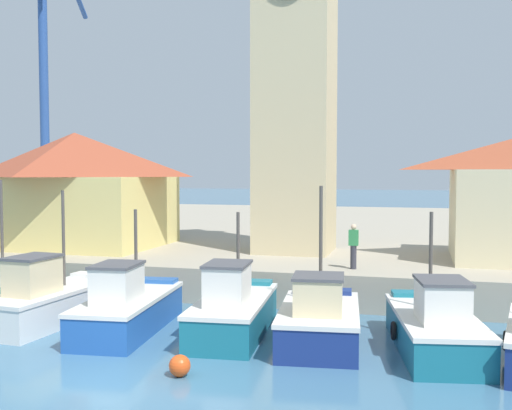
% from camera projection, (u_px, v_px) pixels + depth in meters
% --- Properties ---
extents(ground_plane, '(300.00, 300.00, 0.00)m').
position_uv_depth(ground_plane, '(97.00, 388.00, 13.23)').
color(ground_plane, teal).
extents(quay_wharf, '(120.00, 40.00, 1.28)m').
position_uv_depth(quay_wharf, '(315.00, 233.00, 40.57)').
color(quay_wharf, '#A89E89').
rests_on(quay_wharf, ground).
extents(fishing_boat_left_inner, '(2.23, 5.16, 4.17)m').
position_uv_depth(fishing_boat_left_inner, '(50.00, 300.00, 18.84)').
color(fishing_boat_left_inner, silver).
rests_on(fishing_boat_left_inner, ground).
extents(fishing_boat_mid_left, '(2.41, 5.25, 3.61)m').
position_uv_depth(fishing_boat_mid_left, '(128.00, 308.00, 17.87)').
color(fishing_boat_mid_left, '#2356A8').
rests_on(fishing_boat_mid_left, ground).
extents(fishing_boat_center, '(2.34, 5.15, 3.55)m').
position_uv_depth(fishing_boat_center, '(233.00, 310.00, 17.52)').
color(fishing_boat_center, '#196B7F').
rests_on(fishing_boat_center, ground).
extents(fishing_boat_mid_right, '(2.63, 4.56, 4.37)m').
position_uv_depth(fishing_boat_mid_right, '(319.00, 319.00, 16.57)').
color(fishing_boat_mid_right, navy).
rests_on(fishing_boat_mid_right, ground).
extents(fishing_boat_right_inner, '(2.82, 5.26, 3.68)m').
position_uv_depth(fishing_boat_right_inner, '(435.00, 326.00, 15.80)').
color(fishing_boat_right_inner, '#196B7F').
rests_on(fishing_boat_right_inner, ground).
extents(clock_tower, '(3.68, 3.68, 17.47)m').
position_uv_depth(clock_tower, '(296.00, 59.00, 25.76)').
color(clock_tower, beige).
rests_on(clock_tower, quay_wharf).
extents(warehouse_left, '(8.45, 6.50, 5.33)m').
position_uv_depth(warehouse_left, '(75.00, 188.00, 28.27)').
color(warehouse_left, '#E5D17A').
rests_on(warehouse_left, quay_wharf).
extents(port_crane_near, '(3.01, 9.87, 20.40)m').
position_uv_depth(port_crane_near, '(46.00, 112.00, 38.29)').
color(port_crane_near, navy).
rests_on(port_crane_near, quay_wharf).
extents(mooring_buoy, '(0.51, 0.51, 0.51)m').
position_uv_depth(mooring_buoy, '(180.00, 366.00, 13.93)').
color(mooring_buoy, '#E54C19').
rests_on(mooring_buoy, ground).
extents(dock_worker_near_tower, '(0.34, 0.22, 1.62)m').
position_uv_depth(dock_worker_near_tower, '(353.00, 246.00, 21.44)').
color(dock_worker_near_tower, '#33333D').
rests_on(dock_worker_near_tower, quay_wharf).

